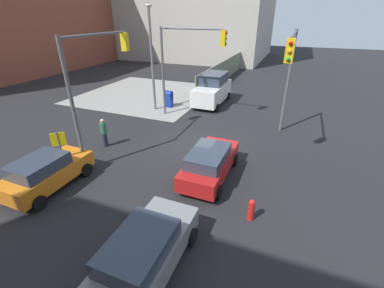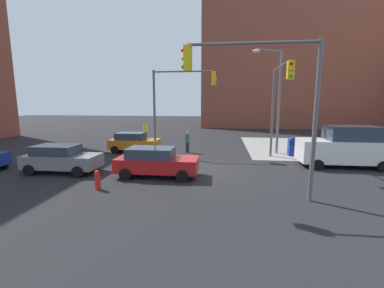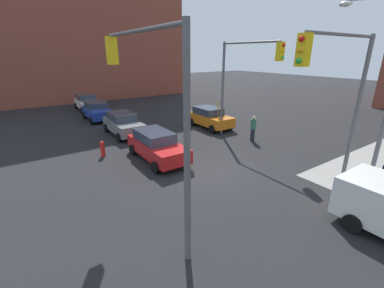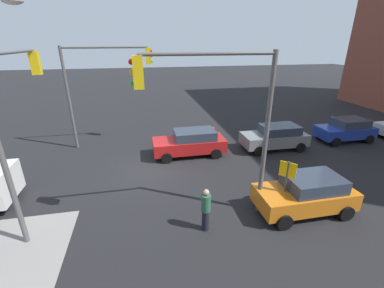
{
  "view_description": "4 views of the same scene",
  "coord_description": "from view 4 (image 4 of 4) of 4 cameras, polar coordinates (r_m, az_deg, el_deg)",
  "views": [
    {
      "loc": [
        -13.04,
        -4.96,
        7.26
      ],
      "look_at": [
        -2.11,
        -0.55,
        1.28
      ],
      "focal_mm": 24.0,
      "sensor_mm": 36.0,
      "label": 1
    },
    {
      "loc": [
        0.81,
        -15.26,
        4.09
      ],
      "look_at": [
        -1.2,
        1.71,
        1.3
      ],
      "focal_mm": 24.0,
      "sensor_mm": 36.0,
      "label": 2
    },
    {
      "loc": [
        9.59,
        -7.84,
        5.75
      ],
      "look_at": [
        -1.34,
        -0.34,
        1.06
      ],
      "focal_mm": 24.0,
      "sensor_mm": 36.0,
      "label": 3
    },
    {
      "loc": [
        0.11,
        12.89,
        6.78
      ],
      "look_at": [
        -2.44,
        0.53,
        1.67
      ],
      "focal_mm": 24.0,
      "sensor_mm": 36.0,
      "label": 4
    }
  ],
  "objects": [
    {
      "name": "sedan_red",
      "position": [
        16.07,
        -0.35,
        0.37
      ],
      "size": [
        4.48,
        2.02,
        1.62
      ],
      "color": "#B21919",
      "rests_on": "ground"
    },
    {
      "name": "traffic_signal_se_corner",
      "position": [
        17.67,
        -19.62,
        13.84
      ],
      "size": [
        5.5,
        0.36,
        6.5
      ],
      "color": "#59595B",
      "rests_on": "ground"
    },
    {
      "name": "fire_hydrant",
      "position": [
        18.91,
        4.71,
        2.53
      ],
      "size": [
        0.26,
        0.26,
        0.94
      ],
      "color": "red",
      "rests_on": "ground"
    },
    {
      "name": "hatchback_gray",
      "position": [
        17.89,
        18.03,
        1.55
      ],
      "size": [
        4.26,
        2.02,
        1.62
      ],
      "color": "slate",
      "rests_on": "ground"
    },
    {
      "name": "ground_plane",
      "position": [
        14.56,
        -9.93,
        -6.06
      ],
      "size": [
        120.0,
        120.0,
        0.0
      ],
      "primitive_type": "plane",
      "color": "black"
    },
    {
      "name": "warning_sign_two_way",
      "position": [
        11.01,
        20.24,
        -7.29
      ],
      "size": [
        0.48,
        0.48,
        2.4
      ],
      "color": "#4C4C4C",
      "rests_on": "ground"
    },
    {
      "name": "coupe_blue",
      "position": [
        21.49,
        31.0,
        2.78
      ],
      "size": [
        3.92,
        2.02,
        1.62
      ],
      "color": "#1E389E",
      "rests_on": "ground"
    },
    {
      "name": "traffic_signal_ne_corner",
      "position": [
        11.36,
        -34.4,
        7.15
      ],
      "size": [
        0.36,
        4.95,
        6.5
      ],
      "color": "#59595B",
      "rests_on": "ground"
    },
    {
      "name": "traffic_signal_nw_corner",
      "position": [
        9.09,
        6.32,
        8.04
      ],
      "size": [
        4.95,
        0.36,
        6.5
      ],
      "color": "#59595B",
      "rests_on": "ground"
    },
    {
      "name": "pedestrian_crossing",
      "position": [
        9.89,
        3.08,
        -14.26
      ],
      "size": [
        0.36,
        0.36,
        1.78
      ],
      "rotation": [
        0.0,
        0.0,
        5.75
      ],
      "color": "#2D664C",
      "rests_on": "ground"
    },
    {
      "name": "coupe_orange",
      "position": [
        11.9,
        24.03,
        -10.02
      ],
      "size": [
        4.01,
        2.02,
        1.62
      ],
      "color": "orange",
      "rests_on": "ground"
    }
  ]
}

